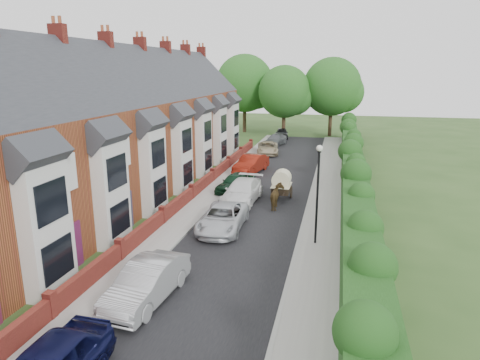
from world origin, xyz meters
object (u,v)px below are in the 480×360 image
object	(u,v)px
car_silver_b	(223,218)
car_black	(282,133)
car_beige	(268,148)
car_grey	(276,140)
car_red	(251,164)
car_silver_a	(147,282)
car_green	(236,183)
car_white	(242,191)
horse_cart	(282,183)
lamppost	(318,182)
horse	(277,197)

from	to	relation	value
car_silver_b	car_black	xyz separation A→B (m)	(-1.23, 33.53, -0.03)
car_beige	car_grey	distance (m)	5.60
car_grey	car_red	bearing A→B (deg)	-78.69
car_silver_a	car_green	distance (m)	15.58
car_white	car_red	size ratio (longest dim) A/B	1.09
car_white	horse_cart	world-z (taller)	horse_cart
car_green	car_silver_b	bearing A→B (deg)	-67.11
car_silver_a	lamppost	bearing A→B (deg)	54.35
car_silver_b	horse_cart	distance (m)	6.82
car_silver_a	car_beige	size ratio (longest dim) A/B	1.00
car_silver_b	car_beige	bearing A→B (deg)	90.98
car_silver_b	car_green	distance (m)	7.68
car_silver_a	car_white	distance (m)	13.24
car_green	car_grey	distance (m)	20.40
car_white	car_black	size ratio (longest dim) A/B	1.33
car_white	car_red	xyz separation A→B (m)	(-1.15, 8.48, 0.03)
lamppost	car_white	world-z (taller)	lamppost
car_white	lamppost	bearing A→B (deg)	-47.42
car_grey	car_silver_b	bearing A→B (deg)	-76.17
car_green	car_black	distance (m)	25.93
lamppost	car_silver_b	distance (m)	5.88
car_black	horse_cart	xyz separation A→B (m)	(3.65, -27.17, 0.54)
car_black	car_red	bearing A→B (deg)	-98.26
car_silver_b	car_beige	world-z (taller)	car_silver_b
car_red	car_silver_a	bearing A→B (deg)	-77.52
car_green	car_black	xyz separation A→B (m)	(-0.13, 25.93, -0.04)
horse	horse_cart	world-z (taller)	horse_cart
car_white	horse_cart	distance (m)	2.78
car_beige	car_grey	xyz separation A→B (m)	(0.00, 5.60, -0.01)
car_silver_a	horse_cart	size ratio (longest dim) A/B	1.60
car_white	car_beige	distance (m)	17.20
car_grey	car_black	bearing A→B (deg)	101.31
car_beige	car_silver_a	bearing A→B (deg)	-98.40
car_white	car_black	distance (m)	28.31
horse	car_grey	bearing A→B (deg)	-87.04
car_beige	horse	size ratio (longest dim) A/B	2.47
car_beige	horse_cart	world-z (taller)	horse_cart
car_black	car_silver_b	bearing A→B (deg)	-96.16
car_black	horse_cart	world-z (taller)	horse_cart
car_red	horse_cart	distance (m)	8.23
horse_cart	car_beige	bearing A→B (deg)	102.81
car_red	car_beige	bearing A→B (deg)	101.41
car_silver_b	horse	size ratio (longest dim) A/B	2.61
car_green	car_beige	world-z (taller)	car_green
lamppost	car_white	xyz separation A→B (m)	(-5.25, 6.24, -2.56)
car_white	car_beige	bearing A→B (deg)	96.33
car_silver_a	car_black	size ratio (longest dim) A/B	1.21
horse_cart	horse	bearing A→B (deg)	-90.00
lamppost	horse_cart	size ratio (longest dim) A/B	1.78
car_grey	horse_cart	distance (m)	21.95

